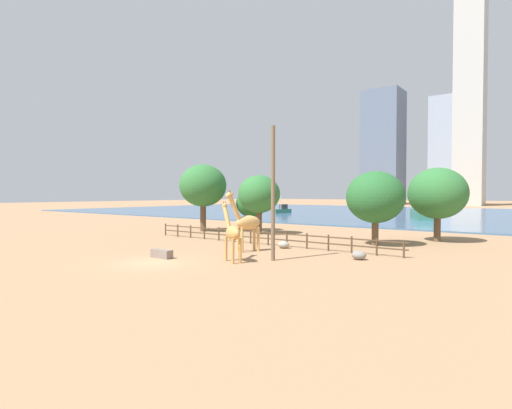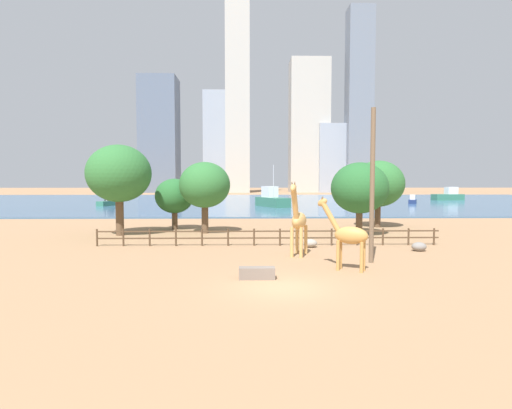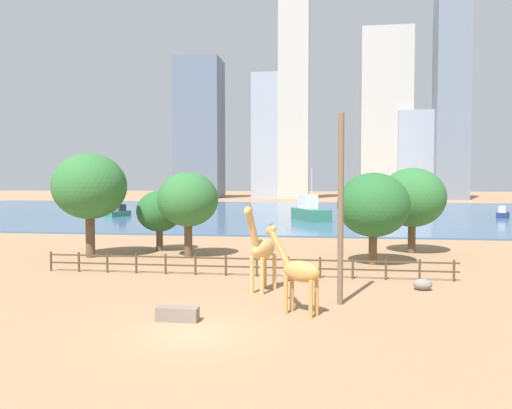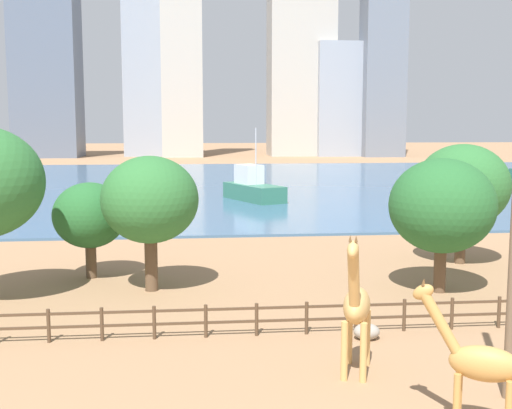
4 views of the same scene
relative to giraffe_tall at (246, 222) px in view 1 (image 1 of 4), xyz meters
name	(u,v)px [view 1 (image 1 of 4)]	position (x,y,z in m)	size (l,w,h in m)	color
ground_plane	(438,214)	(-1.71, 72.23, -2.31)	(400.00, 400.00, 0.00)	#9E7551
harbor_water	(435,214)	(-1.71, 69.23, -2.21)	(180.00, 86.00, 0.20)	#3D6084
giraffe_tall	(246,222)	(0.00, 0.00, 0.00)	(1.66, 3.21, 4.93)	tan
giraffe_companion	(232,233)	(2.17, -4.29, -0.35)	(2.81, 1.83, 4.09)	#C18C47
utility_pole	(273,193)	(4.11, -2.23, 2.31)	(0.28, 0.28, 9.25)	brown
boulder_near_fence	(283,245)	(1.32, 3.38, -2.00)	(1.01, 0.82, 0.62)	gray
boulder_by_pole	(359,255)	(8.71, 1.63, -2.00)	(1.02, 0.84, 0.63)	gray
feeding_trough	(162,254)	(-2.87, -6.13, -2.01)	(1.80, 0.60, 0.60)	#72665B
enclosure_fence	(260,236)	(-1.78, 4.23, -1.56)	(26.12, 0.14, 1.30)	#4C3826
tree_left_large	(259,194)	(-7.35, 11.63, 2.21)	(4.78, 4.78, 6.71)	brown
tree_center_broad	(375,197)	(6.79, 9.91, 1.96)	(5.13, 5.13, 6.60)	brown
tree_right_tall	(252,203)	(-10.75, 14.66, 1.07)	(3.90, 3.90, 5.16)	brown
tree_left_small	(203,186)	(-14.90, 10.28, 3.25)	(5.73, 5.73, 8.18)	brown
tree_right_small	(438,193)	(10.55, 16.21, 2.30)	(5.45, 5.45, 7.09)	brown
boat_sailboat	(423,212)	(1.16, 47.86, -0.83)	(6.26, 9.05, 7.68)	#337259
boat_tug	(282,210)	(-30.19, 51.14, -1.43)	(2.99, 4.82, 4.08)	#337259
skyline_block_central	(447,151)	(-16.85, 154.88, 19.80)	(11.60, 14.04, 44.22)	#939EAD
skyline_tower_glass	(470,101)	(-7.50, 148.24, 38.09)	(10.27, 11.23, 80.80)	#B7B2A8
skyline_block_left	(383,148)	(-41.47, 149.20, 22.42)	(15.86, 14.10, 49.46)	slate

